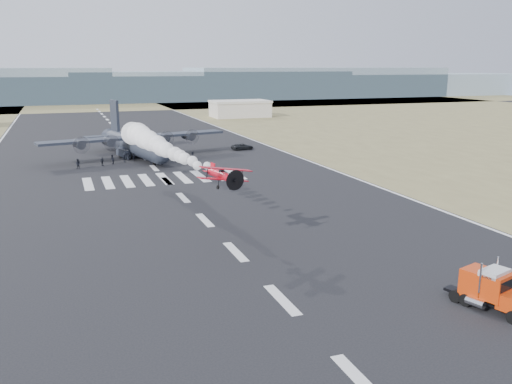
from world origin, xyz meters
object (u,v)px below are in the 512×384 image
crew_c (125,158)px  crew_g (151,161)px  crew_d (102,162)px  hangar_right (240,109)px  crew_a (134,157)px  crew_e (128,156)px  support_vehicle (242,147)px  semi_truck (492,290)px  crew_f (193,156)px  crew_h (78,164)px  transport_aircraft (133,143)px  aerobatic_biplane (223,175)px  crew_b (112,159)px

crew_c → crew_g: size_ratio=1.03×
crew_d → crew_g: 8.85m
hangar_right → crew_a: 94.73m
crew_e → support_vehicle: bearing=26.1°
semi_truck → crew_c: size_ratio=4.34×
crew_d → crew_g: size_ratio=0.99×
crew_f → crew_h: bearing=107.8°
transport_aircraft → crew_h: transport_aircraft is taller
aerobatic_biplane → crew_g: size_ratio=3.53×
crew_h → aerobatic_biplane: bearing=-43.6°
transport_aircraft → crew_d: (-6.70, -8.42, -1.99)m
semi_truck → crew_b: (-20.89, 73.61, -0.70)m
transport_aircraft → crew_d: bearing=-141.2°
aerobatic_biplane → crew_d: 51.68m
support_vehicle → crew_f: size_ratio=3.12×
crew_c → crew_f: crew_c is taller
crew_g → crew_b: bearing=-148.5°
crew_f → crew_g: crew_g is taller
crew_e → crew_h: 11.25m
crew_a → crew_e: bearing=83.2°
aerobatic_biplane → crew_e: aerobatic_biplane is taller
crew_a → crew_b: (-4.22, -1.94, 0.10)m
aerobatic_biplane → transport_aircraft: bearing=84.6°
aerobatic_biplane → crew_g: aerobatic_biplane is taller
semi_truck → crew_a: bearing=84.8°
crew_d → crew_e: crew_d is taller
semi_truck → crew_h: (-27.10, 70.76, -0.69)m
semi_truck → crew_c: 77.18m
transport_aircraft → crew_c: size_ratio=22.33×
aerobatic_biplane → support_vehicle: (22.31, 60.69, -6.57)m
crew_b → crew_e: bearing=131.7°
crew_b → crew_c: bearing=116.9°
crew_a → crew_f: 11.31m
hangar_right → crew_f: bearing=-114.1°
semi_truck → support_vehicle: 82.66m
transport_aircraft → crew_b: transport_aircraft is taller
support_vehicle → transport_aircraft: bearing=88.1°
crew_b → semi_truck: bearing=14.0°
semi_truck → crew_g: (-14.24, 69.96, -0.76)m
transport_aircraft → crew_h: (-11.00, -9.88, -1.92)m
support_vehicle → crew_g: 25.20m
aerobatic_biplane → crew_e: bearing=86.3°
aerobatic_biplane → crew_h: aerobatic_biplane is taller
transport_aircraft → support_vehicle: transport_aircraft is taller
hangar_right → crew_c: bearing=-121.5°
hangar_right → aerobatic_biplane: aerobatic_biplane is taller
hangar_right → crew_e: hangar_right is taller
crew_b → crew_h: (-6.21, -2.85, 0.01)m
crew_f → crew_h: 21.69m
transport_aircraft → semi_truck: bearing=-91.5°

